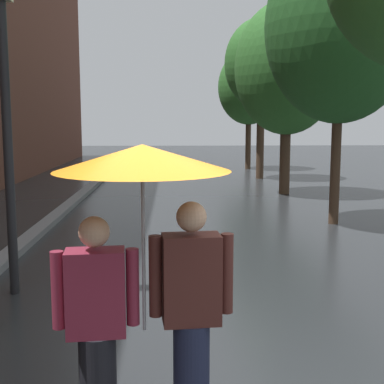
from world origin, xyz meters
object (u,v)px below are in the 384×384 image
(street_tree_1, at_px, (341,26))
(couple_under_umbrella, at_px, (144,242))
(street_tree_4, at_px, (249,87))
(street_lamp_post, at_px, (6,111))
(street_tree_3, at_px, (262,64))
(street_tree_2, at_px, (287,68))

(street_tree_1, distance_m, couple_under_umbrella, 8.82)
(street_tree_4, height_order, street_lamp_post, street_tree_4)
(street_tree_3, relative_size, street_tree_4, 1.12)
(street_tree_1, bearing_deg, street_tree_2, 91.53)
(street_tree_2, xyz_separation_m, couple_under_umbrella, (-3.55, -12.07, -2.28))
(street_tree_2, distance_m, street_tree_3, 4.09)
(couple_under_umbrella, bearing_deg, street_tree_3, 77.84)
(street_lamp_post, bearing_deg, street_tree_2, 58.63)
(street_tree_3, bearing_deg, couple_under_umbrella, -102.16)
(street_tree_4, distance_m, street_lamp_post, 17.70)
(street_tree_2, xyz_separation_m, street_lamp_post, (-5.42, -8.90, -1.36))
(street_tree_4, bearing_deg, street_tree_1, -89.54)
(street_lamp_post, bearing_deg, street_tree_1, 38.30)
(street_tree_1, height_order, street_lamp_post, street_tree_1)
(street_tree_1, xyz_separation_m, street_lamp_post, (-5.55, -4.38, -1.79))
(street_tree_4, relative_size, couple_under_umbrella, 2.53)
(street_tree_2, bearing_deg, street_tree_3, 91.09)
(street_tree_1, bearing_deg, street_tree_3, 91.32)
(street_lamp_post, bearing_deg, street_tree_4, 72.04)
(street_tree_2, distance_m, street_tree_4, 7.90)
(street_tree_1, xyz_separation_m, street_tree_3, (-0.20, 8.57, 0.10))
(street_tree_2, distance_m, street_lamp_post, 10.51)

